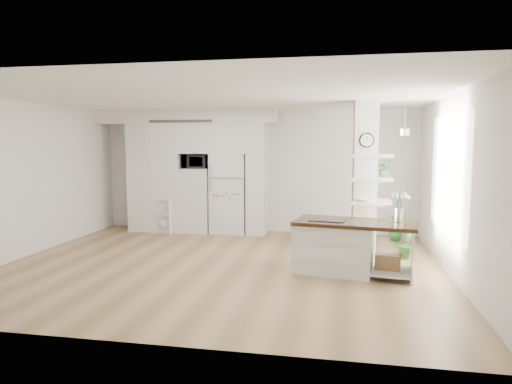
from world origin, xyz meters
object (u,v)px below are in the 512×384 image
(kitchen_island, at_px, (342,245))
(bookshelf, at_px, (163,217))
(refrigerator, at_px, (230,193))
(floor_plant_a, at_px, (406,244))

(kitchen_island, height_order, bookshelf, kitchen_island)
(bookshelf, bearing_deg, kitchen_island, -21.21)
(refrigerator, bearing_deg, floor_plant_a, -26.03)
(refrigerator, height_order, bookshelf, refrigerator)
(refrigerator, xyz_separation_m, kitchen_island, (2.44, -2.76, -0.45))
(kitchen_island, height_order, floor_plant_a, kitchen_island)
(refrigerator, bearing_deg, kitchen_island, -48.53)
(bookshelf, height_order, floor_plant_a, bookshelf)
(floor_plant_a, bearing_deg, refrigerator, 153.97)
(refrigerator, height_order, kitchen_island, refrigerator)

